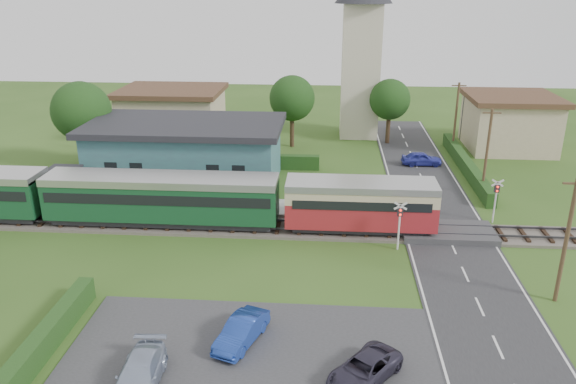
# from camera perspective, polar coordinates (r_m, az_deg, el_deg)

# --- Properties ---
(ground) EXTENTS (120.00, 120.00, 0.00)m
(ground) POSITION_cam_1_polar(r_m,az_deg,el_deg) (36.96, 1.04, -5.23)
(ground) COLOR #2D4C19
(railway_track) EXTENTS (76.00, 3.20, 0.49)m
(railway_track) POSITION_cam_1_polar(r_m,az_deg,el_deg) (38.72, 1.22, -3.79)
(railway_track) COLOR #4C443D
(railway_track) RESTS_ON ground
(road) EXTENTS (6.00, 70.00, 0.05)m
(road) POSITION_cam_1_polar(r_m,az_deg,el_deg) (37.79, 16.43, -5.48)
(road) COLOR #28282B
(road) RESTS_ON ground
(car_park) EXTENTS (17.00, 9.00, 0.08)m
(car_park) POSITION_cam_1_polar(r_m,az_deg,el_deg) (26.82, -3.85, -16.25)
(car_park) COLOR #333335
(car_park) RESTS_ON ground
(crossing_deck) EXTENTS (6.20, 3.40, 0.45)m
(crossing_deck) POSITION_cam_1_polar(r_m,az_deg,el_deg) (39.48, 15.90, -3.95)
(crossing_deck) COLOR #333335
(crossing_deck) RESTS_ON ground
(platform) EXTENTS (30.00, 3.00, 0.45)m
(platform) POSITION_cam_1_polar(r_m,az_deg,el_deg) (43.22, -11.90, -1.41)
(platform) COLOR gray
(platform) RESTS_ON ground
(equipment_hut) EXTENTS (2.30, 2.30, 2.55)m
(equipment_hut) POSITION_cam_1_polar(r_m,az_deg,el_deg) (45.56, -21.76, 0.72)
(equipment_hut) COLOR beige
(equipment_hut) RESTS_ON platform
(station_building) EXTENTS (16.00, 9.00, 5.30)m
(station_building) POSITION_cam_1_polar(r_m,az_deg,el_deg) (47.69, -10.26, 3.95)
(station_building) COLOR #387677
(station_building) RESTS_ON ground
(train) EXTENTS (43.20, 2.90, 3.40)m
(train) POSITION_cam_1_polar(r_m,az_deg,el_deg) (40.57, -17.00, -0.41)
(train) COLOR #232328
(train) RESTS_ON ground
(church_tower) EXTENTS (6.00, 6.00, 17.60)m
(church_tower) POSITION_cam_1_polar(r_m,az_deg,el_deg) (61.57, 7.51, 14.97)
(church_tower) COLOR beige
(church_tower) RESTS_ON ground
(house_west) EXTENTS (10.80, 8.80, 5.50)m
(house_west) POSITION_cam_1_polar(r_m,az_deg,el_deg) (62.04, -11.64, 7.81)
(house_west) COLOR tan
(house_west) RESTS_ON ground
(house_east) EXTENTS (8.80, 8.80, 5.50)m
(house_east) POSITION_cam_1_polar(r_m,az_deg,el_deg) (61.48, 21.54, 6.68)
(house_east) COLOR tan
(house_east) RESTS_ON ground
(hedge_carpark) EXTENTS (0.80, 9.00, 1.20)m
(hedge_carpark) POSITION_cam_1_polar(r_m,az_deg,el_deg) (29.25, -23.18, -13.30)
(hedge_carpark) COLOR #193814
(hedge_carpark) RESTS_ON ground
(hedge_roadside) EXTENTS (0.80, 18.00, 1.20)m
(hedge_roadside) POSITION_cam_1_polar(r_m,az_deg,el_deg) (53.06, 17.61, 2.63)
(hedge_roadside) COLOR #193814
(hedge_roadside) RESTS_ON ground
(hedge_station) EXTENTS (22.00, 0.80, 1.30)m
(hedge_station) POSITION_cam_1_polar(r_m,az_deg,el_deg) (52.46, -8.93, 3.23)
(hedge_station) COLOR #193814
(hedge_station) RESTS_ON ground
(tree_a) EXTENTS (5.20, 5.20, 8.00)m
(tree_a) POSITION_cam_1_polar(r_m,az_deg,el_deg) (53.11, -20.25, 7.70)
(tree_a) COLOR #332316
(tree_a) RESTS_ON ground
(tree_b) EXTENTS (4.60, 4.60, 7.34)m
(tree_b) POSITION_cam_1_polar(r_m,az_deg,el_deg) (57.42, 0.42, 9.48)
(tree_b) COLOR #332316
(tree_b) RESTS_ON ground
(tree_c) EXTENTS (4.20, 4.20, 6.78)m
(tree_c) POSITION_cam_1_polar(r_m,az_deg,el_deg) (59.65, 10.31, 9.22)
(tree_c) COLOR #332316
(tree_c) RESTS_ON ground
(utility_pole_b) EXTENTS (1.40, 0.22, 7.00)m
(utility_pole_b) POSITION_cam_1_polar(r_m,az_deg,el_deg) (32.39, 26.43, -4.35)
(utility_pole_b) COLOR #473321
(utility_pole_b) RESTS_ON ground
(utility_pole_c) EXTENTS (1.40, 0.22, 7.00)m
(utility_pole_c) POSITION_cam_1_polar(r_m,az_deg,el_deg) (46.64, 19.57, 3.89)
(utility_pole_c) COLOR #473321
(utility_pole_c) RESTS_ON ground
(utility_pole_d) EXTENTS (1.40, 0.22, 7.00)m
(utility_pole_d) POSITION_cam_1_polar(r_m,az_deg,el_deg) (57.94, 16.68, 7.32)
(utility_pole_d) COLOR #473321
(utility_pole_d) RESTS_ON ground
(crossing_signal_near) EXTENTS (0.84, 0.28, 3.28)m
(crossing_signal_near) POSITION_cam_1_polar(r_m,az_deg,el_deg) (35.94, 11.28, -2.67)
(crossing_signal_near) COLOR silver
(crossing_signal_near) RESTS_ON ground
(crossing_signal_far) EXTENTS (0.84, 0.28, 3.28)m
(crossing_signal_far) POSITION_cam_1_polar(r_m,az_deg,el_deg) (41.80, 20.39, -0.25)
(crossing_signal_far) COLOR silver
(crossing_signal_far) RESTS_ON ground
(streetlamp_west) EXTENTS (0.30, 0.30, 5.15)m
(streetlamp_west) POSITION_cam_1_polar(r_m,az_deg,el_deg) (59.75, -19.45, 6.81)
(streetlamp_west) COLOR #3F3F47
(streetlamp_west) RESTS_ON ground
(streetlamp_east) EXTENTS (0.30, 0.30, 5.15)m
(streetlamp_east) POSITION_cam_1_polar(r_m,az_deg,el_deg) (63.22, 17.33, 7.76)
(streetlamp_east) COLOR #3F3F47
(streetlamp_east) RESTS_ON ground
(car_on_road) EXTENTS (3.74, 1.64, 1.25)m
(car_on_road) POSITION_cam_1_polar(r_m,az_deg,el_deg) (53.64, 13.42, 3.32)
(car_on_road) COLOR #2D33A1
(car_on_road) RESTS_ON road
(car_park_blue) EXTENTS (2.43, 3.90, 1.21)m
(car_park_blue) POSITION_cam_1_polar(r_m,az_deg,el_deg) (27.27, -4.75, -13.90)
(car_park_blue) COLOR navy
(car_park_blue) RESTS_ON car_park
(car_park_silver) EXTENTS (1.93, 4.32, 1.23)m
(car_park_silver) POSITION_cam_1_polar(r_m,az_deg,el_deg) (25.43, -14.88, -17.52)
(car_park_silver) COLOR #A1ADC5
(car_park_silver) RESTS_ON car_park
(car_park_dark) EXTENTS (3.77, 4.14, 1.07)m
(car_park_dark) POSITION_cam_1_polar(r_m,az_deg,el_deg) (25.27, 7.76, -17.42)
(car_park_dark) COLOR #2E2B3C
(car_park_dark) RESTS_ON car_park
(pedestrian_near) EXTENTS (0.79, 0.65, 1.87)m
(pedestrian_near) POSITION_cam_1_polar(r_m,az_deg,el_deg) (41.81, -2.57, -0.02)
(pedestrian_near) COLOR gray
(pedestrian_near) RESTS_ON platform
(pedestrian_far) EXTENTS (0.78, 0.89, 1.54)m
(pedestrian_far) POSITION_cam_1_polar(r_m,az_deg,el_deg) (44.80, -21.35, -0.27)
(pedestrian_far) COLOR gray
(pedestrian_far) RESTS_ON platform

